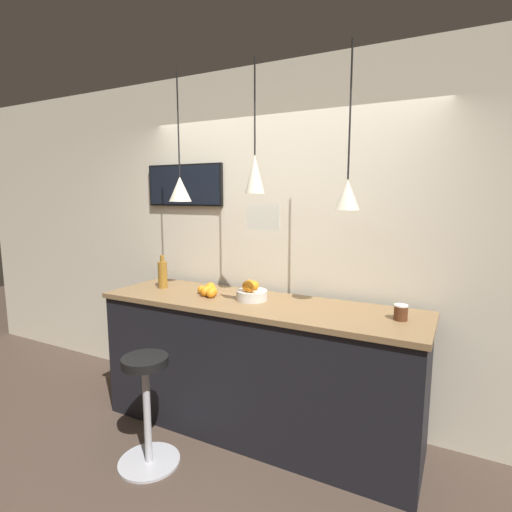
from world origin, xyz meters
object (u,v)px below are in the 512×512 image
spread_jar (401,312)px  juice_bottle (163,274)px  bar_stool (147,401)px  fruit_bowl (251,292)px  mounted_tv (184,185)px

spread_jar → juice_bottle: bearing=-180.0°
bar_stool → spread_jar: (1.51, 0.73, 0.64)m
fruit_bowl → juice_bottle: juice_bottle is taller
mounted_tv → fruit_bowl: bearing=-23.0°
fruit_bowl → spread_jar: fruit_bowl is taller
spread_jar → mounted_tv: mounted_tv is taller
bar_stool → juice_bottle: juice_bottle is taller
juice_bottle → spread_jar: (1.97, 0.00, -0.07)m
mounted_tv → bar_stool: bearing=-66.3°
fruit_bowl → juice_bottle: bearing=179.6°
bar_stool → juice_bottle: size_ratio=2.69×
juice_bottle → spread_jar: juice_bottle is taller
juice_bottle → spread_jar: 1.97m
bar_stool → fruit_bowl: fruit_bowl is taller
juice_bottle → mounted_tv: bearing=94.8°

